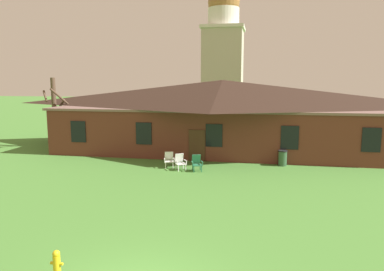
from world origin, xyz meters
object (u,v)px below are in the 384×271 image
lawn_chair_near_door (180,161)px  lawn_chair_by_porch (169,159)px  lawn_chair_left_end (197,163)px  trash_bin (283,158)px  fire_hydrant (57,265)px

lawn_chair_near_door → lawn_chair_by_porch: bearing=150.2°
lawn_chair_by_porch → lawn_chair_left_end: size_ratio=1.00×
lawn_chair_left_end → lawn_chair_by_porch: bearing=162.8°
lawn_chair_left_end → trash_bin: (5.07, 2.30, -0.00)m
lawn_chair_by_porch → fire_hydrant: lawn_chair_by_porch is taller
lawn_chair_near_door → fire_hydrant: bearing=-93.1°
lawn_chair_by_porch → lawn_chair_near_door: bearing=-29.8°
lawn_chair_left_end → trash_bin: size_ratio=0.98×
lawn_chair_near_door → fire_hydrant: (-0.67, -12.46, -0.12)m
lawn_chair_near_door → trash_bin: (6.11, 2.19, -0.00)m
lawn_chair_by_porch → fire_hydrant: size_ratio=1.21×
lawn_chair_near_door → fire_hydrant: size_ratio=1.21×
fire_hydrant → lawn_chair_near_door: bearing=86.9°
trash_bin → fire_hydrant: bearing=-114.8°
fire_hydrant → lawn_chair_left_end: bearing=82.2°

